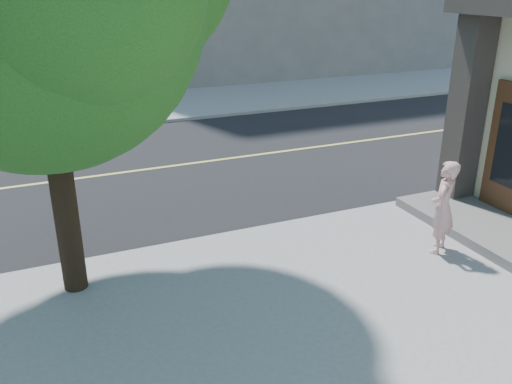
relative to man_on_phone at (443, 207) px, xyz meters
name	(u,v)px	position (x,y,z in m)	size (l,w,h in m)	color
sidewalk_ne	(241,60)	(5.68, 23.68, -0.90)	(29.00, 25.00, 0.12)	gray
man_on_phone	(443,207)	(0.00, 0.00, 0.00)	(0.61, 0.40, 1.67)	#DAA09B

